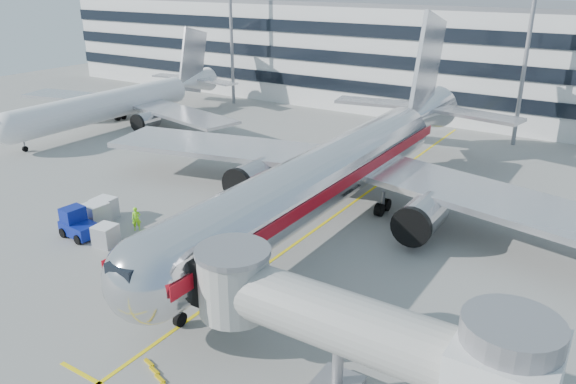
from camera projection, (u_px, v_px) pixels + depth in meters
The scene contains 15 objects.
ground at pixel (259, 270), 39.54m from camera, with size 180.00×180.00×0.00m, color gray.
lead_in_line at pixel (328, 221), 47.36m from camera, with size 0.25×70.00×0.01m, color yellow.
stop_bar at pixel (99, 383), 28.58m from camera, with size 6.00×0.25×0.01m, color yellow.
main_jet at pixel (339, 168), 47.16m from camera, with size 50.95×48.70×16.06m.
jet_bridge at pixel (372, 339), 25.72m from camera, with size 17.80×4.50×7.00m.
terminal at pixel (488, 59), 82.04m from camera, with size 150.00×24.25×15.60m.
light_mast_west at pixel (230, 6), 84.64m from camera, with size 2.40×1.20×25.45m.
light_mast_centre at pixel (532, 17), 62.94m from camera, with size 2.40×1.20×25.45m.
second_jet at pixel (121, 102), 76.05m from camera, with size 38.21×36.52×12.04m.
belt_loader at pixel (189, 254), 40.45m from camera, with size 4.75×2.43×2.22m.
baggage_tug at pixel (78, 224), 44.22m from camera, with size 3.26×2.22×2.35m.
cargo_container_left at pixel (104, 209), 47.40m from camera, with size 1.87×1.87×1.85m.
cargo_container_right at pixel (96, 214), 46.30m from camera, with size 1.85×1.85×1.87m.
cargo_container_front at pixel (106, 235), 42.78m from camera, with size 1.76×1.76×1.66m.
ramp_worker at pixel (136, 219), 45.30m from camera, with size 0.72×0.47×1.97m, color #87FB1A.
Camera 1 is at (20.59, -28.14, 19.53)m, focal length 35.00 mm.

